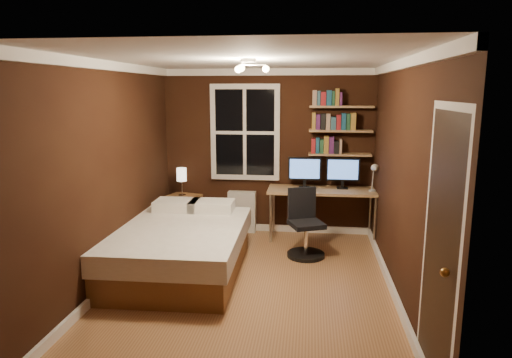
# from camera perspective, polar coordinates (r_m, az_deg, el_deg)

# --- Properties ---
(floor) EXTENTS (4.20, 4.20, 0.00)m
(floor) POSITION_cam_1_polar(r_m,az_deg,el_deg) (5.34, -0.73, -13.15)
(floor) COLOR brown
(floor) RESTS_ON ground
(wall_back) EXTENTS (3.20, 0.04, 2.50)m
(wall_back) POSITION_cam_1_polar(r_m,az_deg,el_deg) (7.02, 1.50, 3.38)
(wall_back) COLOR black
(wall_back) RESTS_ON ground
(wall_left) EXTENTS (0.04, 4.20, 2.50)m
(wall_left) POSITION_cam_1_polar(r_m,az_deg,el_deg) (5.40, -17.84, 0.52)
(wall_left) COLOR black
(wall_left) RESTS_ON ground
(wall_right) EXTENTS (0.04, 4.20, 2.50)m
(wall_right) POSITION_cam_1_polar(r_m,az_deg,el_deg) (5.01, 17.71, -0.27)
(wall_right) COLOR black
(wall_right) RESTS_ON ground
(ceiling) EXTENTS (3.20, 4.20, 0.02)m
(ceiling) POSITION_cam_1_polar(r_m,az_deg,el_deg) (4.88, -0.80, 14.73)
(ceiling) COLOR white
(ceiling) RESTS_ON wall_back
(window) EXTENTS (1.06, 0.06, 1.46)m
(window) POSITION_cam_1_polar(r_m,az_deg,el_deg) (6.99, -1.38, 5.82)
(window) COLOR silver
(window) RESTS_ON wall_back
(door) EXTENTS (0.03, 0.82, 2.05)m
(door) POSITION_cam_1_polar(r_m,az_deg,el_deg) (3.60, 21.92, -8.62)
(door) COLOR black
(door) RESTS_ON ground
(door_knob) EXTENTS (0.06, 0.06, 0.06)m
(door_knob) POSITION_cam_1_polar(r_m,az_deg,el_deg) (3.33, 22.55, -10.75)
(door_knob) COLOR #B67F36
(door_knob) RESTS_ON door
(ceiling_fixture) EXTENTS (0.44, 0.44, 0.18)m
(ceiling_fixture) POSITION_cam_1_polar(r_m,az_deg,el_deg) (4.77, -0.96, 13.61)
(ceiling_fixture) COLOR beige
(ceiling_fixture) RESTS_ON ceiling
(bookshelf_lower) EXTENTS (0.92, 0.22, 0.03)m
(bookshelf_lower) POSITION_cam_1_polar(r_m,az_deg,el_deg) (6.88, 10.41, 3.05)
(bookshelf_lower) COLOR #9B784B
(bookshelf_lower) RESTS_ON wall_back
(books_row_lower) EXTENTS (0.42, 0.16, 0.23)m
(books_row_lower) POSITION_cam_1_polar(r_m,az_deg,el_deg) (6.86, 10.45, 4.12)
(books_row_lower) COLOR maroon
(books_row_lower) RESTS_ON bookshelf_lower
(bookshelf_middle) EXTENTS (0.92, 0.22, 0.03)m
(bookshelf_middle) POSITION_cam_1_polar(r_m,az_deg,el_deg) (6.84, 10.51, 5.95)
(bookshelf_middle) COLOR #9B784B
(bookshelf_middle) RESTS_ON wall_back
(books_row_middle) EXTENTS (0.54, 0.16, 0.23)m
(books_row_middle) POSITION_cam_1_polar(r_m,az_deg,el_deg) (6.83, 10.55, 7.04)
(books_row_middle) COLOR navy
(books_row_middle) RESTS_ON bookshelf_middle
(bookshelf_upper) EXTENTS (0.92, 0.22, 0.03)m
(bookshelf_upper) POSITION_cam_1_polar(r_m,az_deg,el_deg) (6.82, 10.62, 8.88)
(bookshelf_upper) COLOR #9B784B
(bookshelf_upper) RESTS_ON wall_back
(books_row_upper) EXTENTS (0.42, 0.16, 0.23)m
(books_row_upper) POSITION_cam_1_polar(r_m,az_deg,el_deg) (6.82, 10.66, 9.97)
(books_row_upper) COLOR #214E32
(books_row_upper) RESTS_ON bookshelf_upper
(bed) EXTENTS (1.54, 2.11, 0.71)m
(bed) POSITION_cam_1_polar(r_m,az_deg,el_deg) (5.68, -9.43, -8.46)
(bed) COLOR brown
(bed) RESTS_ON ground
(nightstand) EXTENTS (0.58, 0.58, 0.58)m
(nightstand) POSITION_cam_1_polar(r_m,az_deg,el_deg) (7.21, -9.13, -4.34)
(nightstand) COLOR brown
(nightstand) RESTS_ON ground
(bedside_lamp) EXTENTS (0.15, 0.15, 0.44)m
(bedside_lamp) POSITION_cam_1_polar(r_m,az_deg,el_deg) (7.09, -9.26, -0.38)
(bedside_lamp) COLOR white
(bedside_lamp) RESTS_ON nightstand
(radiator) EXTENTS (0.43, 0.15, 0.64)m
(radiator) POSITION_cam_1_polar(r_m,az_deg,el_deg) (7.13, -1.76, -4.11)
(radiator) COLOR beige
(radiator) RESTS_ON ground
(desk) EXTENTS (1.60, 0.60, 0.76)m
(desk) POSITION_cam_1_polar(r_m,az_deg,el_deg) (6.77, 8.30, -1.76)
(desk) COLOR #9B784B
(desk) RESTS_ON ground
(monitor_left) EXTENTS (0.49, 0.12, 0.46)m
(monitor_left) POSITION_cam_1_polar(r_m,az_deg,el_deg) (6.79, 6.09, 0.81)
(monitor_left) COLOR black
(monitor_left) RESTS_ON desk
(monitor_right) EXTENTS (0.49, 0.12, 0.46)m
(monitor_right) POSITION_cam_1_polar(r_m,az_deg,el_deg) (6.81, 10.79, 0.70)
(monitor_right) COLOR black
(monitor_right) RESTS_ON desk
(desk_lamp) EXTENTS (0.14, 0.32, 0.44)m
(desk_lamp) POSITION_cam_1_polar(r_m,az_deg,el_deg) (6.64, 14.50, 0.21)
(desk_lamp) COLOR silver
(desk_lamp) RESTS_ON desk
(office_chair) EXTENTS (0.53, 0.53, 0.91)m
(office_chair) POSITION_cam_1_polar(r_m,az_deg,el_deg) (6.15, 6.15, -6.54)
(office_chair) COLOR black
(office_chair) RESTS_ON ground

